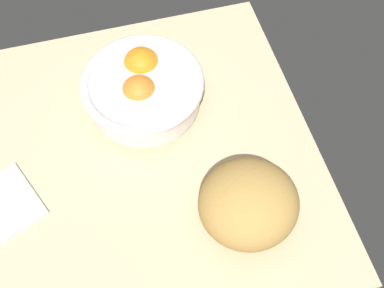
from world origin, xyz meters
TOP-DOWN VIEW (x-y plane):
  - ground_plane at (0.00, 0.00)cm, footprint 64.77×66.42cm
  - fruit_bowl at (-10.48, 4.83)cm, footprint 22.17×22.17cm
  - bread_loaf at (15.69, 16.30)cm, footprint 17.84×18.33cm
  - napkin_folded at (2.98, -21.98)cm, footprint 14.61×12.96cm

SIDE VIEW (x-z plane):
  - ground_plane at x=0.00cm, z-range -3.00..0.00cm
  - napkin_folded at x=2.98cm, z-range 0.00..0.86cm
  - bread_loaf at x=15.69cm, z-range 0.00..10.18cm
  - fruit_bowl at x=-10.48cm, z-range 0.64..10.71cm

